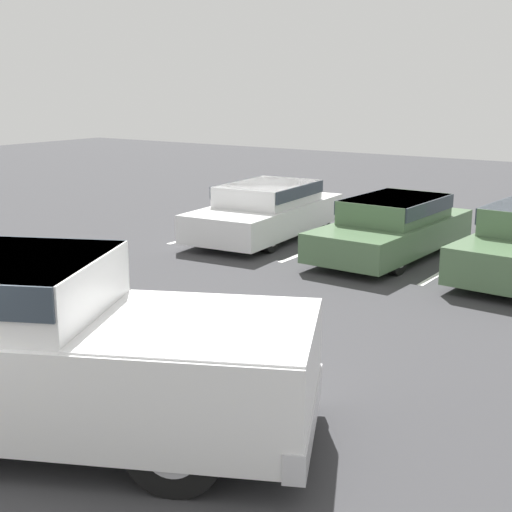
% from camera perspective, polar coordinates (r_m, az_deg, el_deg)
% --- Properties ---
extents(stall_stripe_a, '(0.12, 4.04, 0.01)m').
position_cam_1_polar(stall_stripe_a, '(17.51, -2.64, 2.16)').
color(stall_stripe_a, white).
rests_on(stall_stripe_a, ground_plane).
extents(stall_stripe_b, '(0.12, 4.04, 0.01)m').
position_cam_1_polar(stall_stripe_b, '(15.93, 5.84, 0.96)').
color(stall_stripe_b, white).
rests_on(stall_stripe_b, ground_plane).
extents(stall_stripe_c, '(0.12, 4.04, 0.01)m').
position_cam_1_polar(stall_stripe_c, '(14.79, 15.90, -0.49)').
color(stall_stripe_c, white).
rests_on(stall_stripe_c, ground_plane).
extents(pickup_truck, '(5.95, 4.23, 1.84)m').
position_cam_1_polar(pickup_truck, '(7.45, -17.42, -7.04)').
color(pickup_truck, white).
rests_on(pickup_truck, ground_plane).
extents(parked_sedan_a, '(2.22, 4.70, 1.25)m').
position_cam_1_polar(parked_sedan_a, '(16.50, 0.88, 3.80)').
color(parked_sedan_a, silver).
rests_on(parked_sedan_a, ground_plane).
extents(parked_sedan_b, '(1.86, 4.55, 1.21)m').
position_cam_1_polar(parked_sedan_b, '(14.94, 10.93, 2.45)').
color(parked_sedan_b, '#4C6B47').
rests_on(parked_sedan_b, ground_plane).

